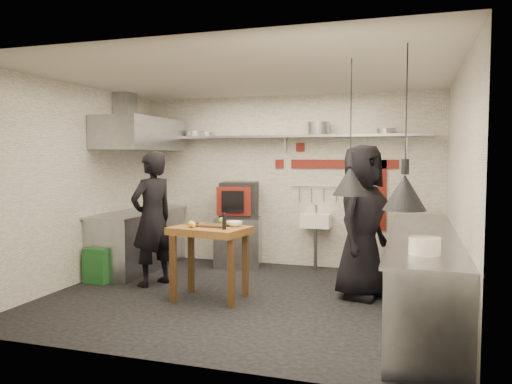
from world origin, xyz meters
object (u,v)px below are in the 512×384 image
(oven_stand, at_px, (239,242))
(combi_oven, at_px, (239,200))
(chef_left, at_px, (152,219))
(green_bin, at_px, (101,264))
(prep_table, at_px, (210,263))
(chef_right, at_px, (362,221))

(oven_stand, bearing_deg, combi_oven, -20.76)
(oven_stand, xyz_separation_m, chef_left, (-0.72, -1.54, 0.54))
(oven_stand, height_order, green_bin, oven_stand)
(oven_stand, relative_size, combi_oven, 1.36)
(combi_oven, distance_m, chef_left, 1.72)
(green_bin, height_order, chef_left, chef_left)
(green_bin, relative_size, prep_table, 0.54)
(chef_left, bearing_deg, chef_right, 117.82)
(prep_table, bearing_deg, oven_stand, 108.54)
(combi_oven, xyz_separation_m, chef_right, (2.10, -1.28, -0.12))
(green_bin, xyz_separation_m, chef_right, (3.64, 0.32, 0.72))
(green_bin, distance_m, chef_right, 3.73)
(oven_stand, relative_size, prep_table, 0.87)
(green_bin, relative_size, chef_left, 0.27)
(combi_oven, relative_size, chef_left, 0.31)
(oven_stand, height_order, chef_left, chef_left)
(green_bin, height_order, chef_right, chef_right)
(green_bin, bearing_deg, combi_oven, 45.94)
(oven_stand, height_order, chef_right, chef_right)
(chef_left, bearing_deg, green_bin, -63.53)
(green_bin, bearing_deg, oven_stand, 46.22)
(chef_left, xyz_separation_m, chef_right, (2.84, 0.26, 0.04))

